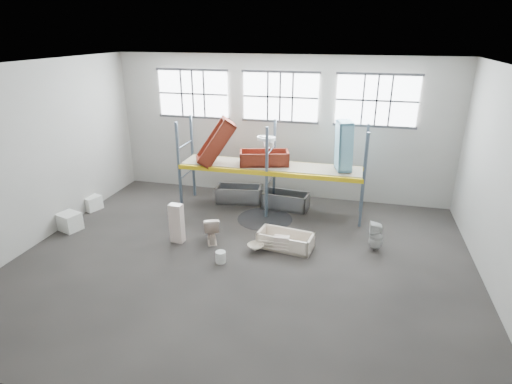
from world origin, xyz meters
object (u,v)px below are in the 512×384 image
(steel_tub_right, at_px, (286,200))
(carton_near, at_px, (70,221))
(blue_tub_upright, at_px, (344,146))
(bucket, at_px, (221,257))
(steel_tub_left, at_px, (239,194))
(cistern_tall, at_px, (177,223))
(bathtub_beige, at_px, (285,240))
(rust_tub_flat, at_px, (264,158))
(toilet_beige, at_px, (211,229))
(toilet_white, at_px, (376,236))

(steel_tub_right, xyz_separation_m, carton_near, (-6.14, -3.25, -0.01))
(blue_tub_upright, distance_m, bucket, 5.20)
(steel_tub_left, height_order, steel_tub_right, steel_tub_left)
(cistern_tall, xyz_separation_m, bucket, (1.58, -0.81, -0.43))
(bathtub_beige, relative_size, steel_tub_right, 1.00)
(rust_tub_flat, bearing_deg, blue_tub_upright, -0.03)
(steel_tub_right, bearing_deg, rust_tub_flat, -161.30)
(bathtub_beige, relative_size, rust_tub_flat, 0.95)
(bathtub_beige, bearing_deg, rust_tub_flat, 124.08)
(steel_tub_left, xyz_separation_m, blue_tub_upright, (3.53, -0.41, 2.11))
(cistern_tall, bearing_deg, bathtub_beige, 12.32)
(toilet_beige, xyz_separation_m, blue_tub_upright, (3.48, 2.66, 1.99))
(rust_tub_flat, bearing_deg, bathtub_beige, -64.34)
(toilet_white, distance_m, rust_tub_flat, 4.42)
(toilet_beige, bearing_deg, steel_tub_right, -143.01)
(toilet_beige, xyz_separation_m, carton_near, (-4.48, -0.34, -0.13))
(rust_tub_flat, distance_m, blue_tub_upright, 2.60)
(rust_tub_flat, height_order, bucket, rust_tub_flat)
(steel_tub_left, bearing_deg, rust_tub_flat, -22.35)
(steel_tub_right, relative_size, carton_near, 2.47)
(toilet_white, xyz_separation_m, rust_tub_flat, (-3.67, 2.03, 1.41))
(cistern_tall, distance_m, toilet_white, 5.63)
(steel_tub_left, relative_size, bucket, 5.01)
(bucket, bearing_deg, toilet_white, 23.09)
(blue_tub_upright, height_order, bucket, blue_tub_upright)
(steel_tub_left, xyz_separation_m, bucket, (0.69, -4.14, -0.13))
(steel_tub_right, bearing_deg, steel_tub_left, 174.39)
(toilet_white, relative_size, blue_tub_upright, 0.54)
(cistern_tall, xyz_separation_m, rust_tub_flat, (1.89, 2.92, 1.24))
(rust_tub_flat, distance_m, bucket, 4.09)
(toilet_beige, relative_size, blue_tub_upright, 0.52)
(carton_near, bearing_deg, steel_tub_left, 37.62)
(toilet_white, bearing_deg, rust_tub_flat, -122.88)
(steel_tub_left, distance_m, rust_tub_flat, 1.87)
(toilet_beige, xyz_separation_m, bucket, (0.64, -1.06, -0.24))
(cistern_tall, height_order, steel_tub_left, cistern_tall)
(steel_tub_right, relative_size, rust_tub_flat, 0.96)
(toilet_beige, xyz_separation_m, rust_tub_flat, (0.94, 2.67, 1.42))
(steel_tub_right, relative_size, blue_tub_upright, 1.00)
(cistern_tall, bearing_deg, rust_tub_flat, 62.06)
(cistern_tall, bearing_deg, blue_tub_upright, 38.36)
(toilet_white, bearing_deg, steel_tub_right, -131.49)
(bathtub_beige, distance_m, steel_tub_right, 2.81)
(toilet_white, bearing_deg, blue_tub_upright, -154.76)
(toilet_beige, distance_m, steel_tub_right, 3.35)
(steel_tub_right, xyz_separation_m, blue_tub_upright, (1.82, -0.24, 2.11))
(cistern_tall, bearing_deg, steel_tub_left, 79.96)
(rust_tub_flat, bearing_deg, toilet_white, -29.00)
(cistern_tall, height_order, blue_tub_upright, blue_tub_upright)
(steel_tub_left, xyz_separation_m, steel_tub_right, (1.71, -0.17, -0.01))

